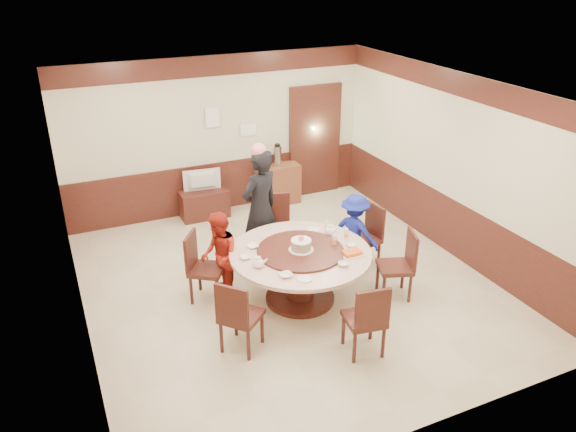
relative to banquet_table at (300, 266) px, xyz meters
name	(u,v)px	position (x,y,z in m)	size (l,w,h in m)	color
room	(288,217)	(0.02, 0.42, 0.55)	(6.00, 6.04, 2.84)	beige
banquet_table	(300,266)	(0.00, 0.00, 0.00)	(1.89, 1.89, 0.78)	#411A14
chair_0	(363,248)	(1.27, 0.45, -0.23)	(0.49, 0.49, 0.97)	#411A14
chair_1	(278,237)	(0.24, 1.30, -0.23)	(0.54, 0.55, 0.97)	#411A14
chair_2	(206,279)	(-1.15, 0.57, -0.23)	(0.61, 0.61, 0.97)	#411A14
chair_3	(241,327)	(-1.10, -0.66, -0.23)	(0.62, 0.62, 0.97)	#411A14
chair_4	(364,330)	(0.21, -1.32, -0.23)	(0.50, 0.51, 0.97)	#411A14
chair_5	(396,276)	(1.24, -0.45, -0.23)	(0.57, 0.56, 0.97)	#411A14
person_standing	(260,208)	(-0.10, 1.18, 0.38)	(0.67, 0.44, 1.82)	black
person_red	(219,257)	(-0.96, 0.52, 0.10)	(0.61, 0.48, 1.26)	#A32215
person_blue	(354,232)	(1.12, 0.48, 0.06)	(0.76, 0.44, 1.18)	#18239B
birthday_cake	(301,245)	(0.00, -0.01, 0.32)	(0.33, 0.33, 0.22)	white
teapot_left	(258,263)	(-0.66, -0.15, 0.28)	(0.17, 0.15, 0.13)	white
teapot_right	(331,231)	(0.60, 0.28, 0.28)	(0.17, 0.15, 0.13)	white
bowl_0	(253,246)	(-0.53, 0.37, 0.23)	(0.15, 0.15, 0.04)	white
bowl_1	(343,264)	(0.33, -0.55, 0.24)	(0.14, 0.14, 0.05)	white
bowl_2	(286,275)	(-0.43, -0.50, 0.24)	(0.16, 0.16, 0.04)	white
bowl_3	(351,245)	(0.68, -0.16, 0.24)	(0.15, 0.15, 0.05)	white
bowl_4	(245,257)	(-0.73, 0.12, 0.23)	(0.14, 0.14, 0.03)	white
saucer_near	(305,279)	(-0.25, -0.65, 0.22)	(0.18, 0.18, 0.01)	white
saucer_far	(314,230)	(0.45, 0.50, 0.22)	(0.18, 0.18, 0.01)	white
shrimp_platter	(352,254)	(0.57, -0.37, 0.24)	(0.30, 0.20, 0.06)	white
bottle_0	(335,241)	(0.49, -0.04, 0.30)	(0.06, 0.06, 0.16)	white
bottle_1	(346,234)	(0.72, 0.05, 0.30)	(0.06, 0.06, 0.16)	white
bottle_2	(327,227)	(0.59, 0.37, 0.30)	(0.06, 0.06, 0.16)	white
tv_stand	(204,204)	(-0.41, 3.16, -0.28)	(0.85, 0.45, 0.50)	#411A14
television	(203,181)	(-0.41, 3.16, 0.16)	(0.66, 0.09, 0.38)	gray
side_cabinet	(278,184)	(1.05, 3.19, -0.16)	(0.80, 0.40, 0.75)	brown
thermos	(277,156)	(1.05, 3.19, 0.41)	(0.15, 0.15, 0.38)	silver
notice_left	(213,117)	(-0.09, 3.36, 1.22)	(0.25, 0.00, 0.35)	white
notice_right	(248,130)	(0.56, 3.36, 0.92)	(0.30, 0.00, 0.22)	white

